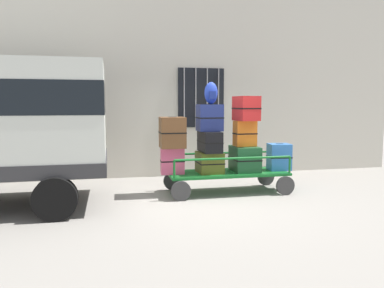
# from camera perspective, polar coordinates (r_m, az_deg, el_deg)

# --- Properties ---
(ground_plane) EXTENTS (40.00, 40.00, 0.00)m
(ground_plane) POSITION_cam_1_polar(r_m,az_deg,el_deg) (7.37, 2.11, -8.36)
(ground_plane) COLOR gray
(building_wall) EXTENTS (12.00, 0.38, 5.00)m
(building_wall) POSITION_cam_1_polar(r_m,az_deg,el_deg) (9.76, -1.83, 9.94)
(building_wall) COLOR beige
(building_wall) RESTS_ON ground
(luggage_cart) EXTENTS (2.54, 1.02, 0.44)m
(luggage_cart) POSITION_cam_1_polar(r_m,az_deg,el_deg) (7.88, 5.37, -4.77)
(luggage_cart) COLOR #146023
(luggage_cart) RESTS_ON ground
(cart_railing) EXTENTS (2.43, 0.89, 0.36)m
(cart_railing) POSITION_cam_1_polar(r_m,az_deg,el_deg) (7.82, 5.40, -2.03)
(cart_railing) COLOR #146023
(cart_railing) RESTS_ON luggage_cart
(suitcase_left_bottom) EXTENTS (0.49, 0.28, 0.53)m
(suitcase_left_bottom) POSITION_cam_1_polar(r_m,az_deg,el_deg) (7.58, -2.99, -2.58)
(suitcase_left_bottom) COLOR #CC4C72
(suitcase_left_bottom) RESTS_ON luggage_cart
(suitcase_left_middle) EXTENTS (0.51, 0.54, 0.62)m
(suitcase_left_middle) POSITION_cam_1_polar(r_m,az_deg,el_deg) (7.51, -3.01, 1.77)
(suitcase_left_middle) COLOR brown
(suitcase_left_middle) RESTS_ON suitcase_left_bottom
(suitcase_midleft_bottom) EXTENTS (0.50, 0.59, 0.43)m
(suitcase_midleft_bottom) POSITION_cam_1_polar(r_m,az_deg,el_deg) (7.73, 2.67, -2.79)
(suitcase_midleft_bottom) COLOR #4C5119
(suitcase_midleft_bottom) RESTS_ON luggage_cart
(suitcase_midleft_middle) EXTENTS (0.38, 0.72, 0.43)m
(suitcase_midleft_middle) POSITION_cam_1_polar(r_m,az_deg,el_deg) (7.67, 2.70, 0.36)
(suitcase_midleft_middle) COLOR black
(suitcase_midleft_middle) RESTS_ON suitcase_midleft_bottom
(suitcase_midleft_top) EXTENTS (0.50, 0.44, 0.55)m
(suitcase_midleft_top) POSITION_cam_1_polar(r_m,az_deg,el_deg) (7.66, 2.67, 4.00)
(suitcase_midleft_top) COLOR navy
(suitcase_midleft_top) RESTS_ON suitcase_midleft_middle
(suitcase_center_bottom) EXTENTS (0.55, 0.73, 0.53)m
(suitcase_center_bottom) POSITION_cam_1_polar(r_m,az_deg,el_deg) (7.97, 7.99, -2.22)
(suitcase_center_bottom) COLOR #194C28
(suitcase_center_bottom) RESTS_ON luggage_cart
(suitcase_center_middle) EXTENTS (0.46, 0.31, 0.53)m
(suitcase_center_middle) POSITION_cam_1_polar(r_m,az_deg,el_deg) (7.92, 8.02, 1.59)
(suitcase_center_middle) COLOR orange
(suitcase_center_middle) RESTS_ON suitcase_center_bottom
(suitcase_center_top) EXTENTS (0.47, 0.58, 0.51)m
(suitcase_center_top) POSITION_cam_1_polar(r_m,az_deg,el_deg) (7.84, 8.22, 5.36)
(suitcase_center_top) COLOR #B21E1E
(suitcase_center_top) RESTS_ON suitcase_center_middle
(suitcase_midright_bottom) EXTENTS (0.49, 0.42, 0.57)m
(suitcase_midright_bottom) POSITION_cam_1_polar(r_m,az_deg,el_deg) (8.24, 13.07, -1.91)
(suitcase_midright_bottom) COLOR #3372C6
(suitcase_midright_bottom) RESTS_ON luggage_cart
(backpack) EXTENTS (0.27, 0.22, 0.44)m
(backpack) POSITION_cam_1_polar(r_m,az_deg,el_deg) (7.62, 2.92, 7.70)
(backpack) COLOR navy
(backpack) RESTS_ON suitcase_midleft_top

